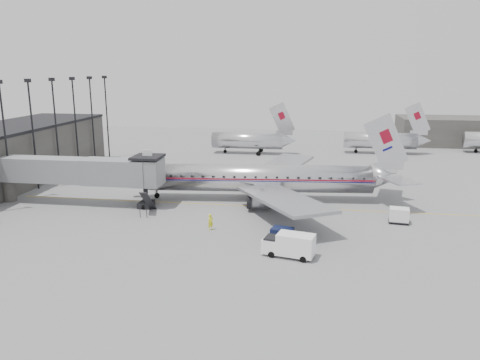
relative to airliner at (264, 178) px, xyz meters
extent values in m
plane|color=slate|center=(-4.71, -9.07, -2.86)|extent=(160.00, 160.00, 0.00)
cube|color=#3D3A37|center=(40.29, 50.93, 0.14)|extent=(30.00, 12.00, 6.00)
cube|color=gold|center=(-1.71, -3.07, -2.85)|extent=(60.00, 0.15, 0.01)
cube|color=slate|center=(-26.71, -5.47, 1.44)|extent=(12.00, 2.80, 3.00)
cube|color=slate|center=(-17.71, -5.47, 1.44)|extent=(8.00, 3.00, 3.10)
cube|color=slate|center=(-13.71, -5.07, 1.44)|extent=(3.20, 3.60, 3.20)
cube|color=black|center=(-13.71, -5.07, 3.34)|extent=(3.40, 3.80, 0.30)
cube|color=white|center=(-13.71, -5.07, 3.84)|extent=(1.20, 0.15, 0.80)
cylinder|color=black|center=(-14.01, -5.47, -1.46)|extent=(0.56, 0.56, 2.80)
cube|color=black|center=(-14.01, -5.47, -2.51)|extent=(1.60, 2.20, 0.70)
cylinder|color=black|center=(-14.01, -6.47, -2.56)|extent=(0.30, 0.60, 0.60)
cylinder|color=black|center=(-14.01, -4.47, -2.56)|extent=(0.30, 0.60, 0.60)
cylinder|color=#3D3A37|center=(-32.21, -5.47, -1.46)|extent=(1.60, 1.60, 2.80)
cube|color=black|center=(-12.91, -7.77, -1.36)|extent=(0.90, 3.20, 2.90)
cylinder|color=black|center=(-32.21, -5.07, 4.64)|extent=(0.24, 0.24, 15.00)
cylinder|color=black|center=(-32.21, 0.93, 4.64)|extent=(0.24, 0.24, 15.00)
cube|color=black|center=(-32.21, 0.93, 12.14)|extent=(0.90, 0.25, 0.50)
cylinder|color=black|center=(-32.21, 6.93, 4.64)|extent=(0.24, 0.24, 15.00)
cube|color=black|center=(-32.21, 6.93, 12.14)|extent=(0.90, 0.25, 0.50)
cylinder|color=black|center=(-32.21, 12.93, 4.64)|extent=(0.24, 0.24, 15.00)
cube|color=black|center=(-32.21, 12.93, 12.14)|extent=(0.90, 0.25, 0.50)
cylinder|color=black|center=(-32.21, 18.93, 4.64)|extent=(0.24, 0.24, 15.00)
cube|color=black|center=(-32.21, 18.93, 12.14)|extent=(0.90, 0.25, 0.50)
cylinder|color=black|center=(-32.21, 24.93, 4.64)|extent=(0.24, 0.24, 15.00)
cube|color=black|center=(-32.21, 24.93, 12.14)|extent=(0.90, 0.25, 0.50)
cylinder|color=silver|center=(-6.71, 32.93, -0.26)|extent=(14.00, 3.20, 3.20)
cube|color=silver|center=(0.09, 32.93, 4.14)|extent=(5.17, 0.26, 6.52)
cylinder|color=black|center=(-11.21, 32.93, -2.36)|extent=(0.24, 0.24, 1.00)
cylinder|color=silver|center=(19.29, 36.93, -0.26)|extent=(14.00, 3.20, 3.20)
cube|color=silver|center=(26.09, 36.93, 4.14)|extent=(5.17, 0.26, 6.52)
cylinder|color=black|center=(14.79, 36.93, -2.36)|extent=(0.24, 0.24, 1.00)
cylinder|color=black|center=(38.79, 40.93, -2.36)|extent=(0.24, 0.24, 1.00)
cylinder|color=silver|center=(-0.71, -0.07, 0.01)|extent=(28.84, 6.13, 3.53)
cone|color=silver|center=(-16.40, -1.50, 0.01)|extent=(3.17, 3.78, 3.53)
cone|color=silver|center=(15.26, 1.40, 0.39)|extent=(4.11, 3.69, 3.36)
cube|color=maroon|center=(-0.71, -0.07, 0.25)|extent=(28.85, 6.18, 0.17)
cube|color=#0A0A5C|center=(-0.71, -0.07, 0.03)|extent=(28.85, 6.18, 0.10)
cube|color=silver|center=(14.97, 1.37, 4.78)|extent=(5.86, 0.82, 7.34)
cube|color=gray|center=(1.36, 8.75, -0.28)|extent=(9.89, 16.15, 1.13)
cube|color=gray|center=(2.92, -8.36, -0.28)|extent=(12.04, 15.89, 1.13)
cylinder|color=gray|center=(-0.69, 4.92, -1.47)|extent=(3.42, 2.29, 2.00)
cylinder|color=gray|center=(0.21, -4.97, -1.47)|extent=(3.42, 2.29, 2.00)
cylinder|color=black|center=(-14.02, -1.28, -2.24)|extent=(0.19, 0.19, 1.24)
cylinder|color=black|center=(0.96, 2.58, -2.19)|extent=(0.25, 0.25, 1.34)
cylinder|color=black|center=(0.96, 2.58, -2.43)|extent=(0.98, 0.42, 0.95)
cylinder|color=black|center=(1.41, -2.36, -2.19)|extent=(0.25, 0.25, 1.34)
cylinder|color=black|center=(1.41, -2.36, -2.43)|extent=(0.98, 0.42, 0.95)
cube|color=white|center=(4.69, -18.49, -1.62)|extent=(3.61, 2.51, 1.92)
cube|color=white|center=(2.47, -17.98, -1.99)|extent=(1.81, 2.02, 1.28)
cube|color=black|center=(2.47, -17.98, -1.44)|extent=(1.41, 1.76, 0.55)
cylinder|color=black|center=(2.55, -18.84, -2.56)|extent=(0.62, 0.35, 0.58)
cylinder|color=black|center=(2.92, -17.24, -2.56)|extent=(0.62, 0.35, 0.58)
cylinder|color=black|center=(5.40, -19.49, -2.56)|extent=(0.62, 0.35, 0.58)
cylinder|color=black|center=(5.77, -17.89, -2.56)|extent=(0.62, 0.35, 0.58)
cube|color=black|center=(3.28, -15.48, -1.90)|extent=(2.34, 1.98, 1.41)
cube|color=black|center=(3.28, -15.48, -2.65)|extent=(2.46, 2.11, 0.12)
cylinder|color=black|center=(2.35, -15.86, -2.70)|extent=(0.32, 0.20, 0.30)
cylinder|color=black|center=(3.91, -16.27, -2.70)|extent=(0.32, 0.20, 0.30)
cylinder|color=black|center=(2.66, -14.69, -2.70)|extent=(0.32, 0.20, 0.30)
cylinder|color=black|center=(4.22, -15.11, -2.70)|extent=(0.32, 0.20, 0.30)
cube|color=white|center=(15.60, -7.07, -1.88)|extent=(2.22, 1.78, 1.43)
cube|color=black|center=(15.60, -7.07, -2.65)|extent=(2.34, 1.89, 0.12)
cylinder|color=black|center=(14.71, -7.57, -2.70)|extent=(0.32, 0.16, 0.31)
cylinder|color=black|center=(16.33, -7.78, -2.70)|extent=(0.32, 0.16, 0.31)
cylinder|color=black|center=(14.86, -6.35, -2.70)|extent=(0.32, 0.16, 0.31)
cylinder|color=black|center=(16.49, -6.56, -2.70)|extent=(0.32, 0.16, 0.31)
imported|color=yellow|center=(-4.43, -12.40, -1.98)|extent=(0.75, 0.75, 1.75)
camera|label=1|loc=(5.66, -58.17, 13.82)|focal=35.00mm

